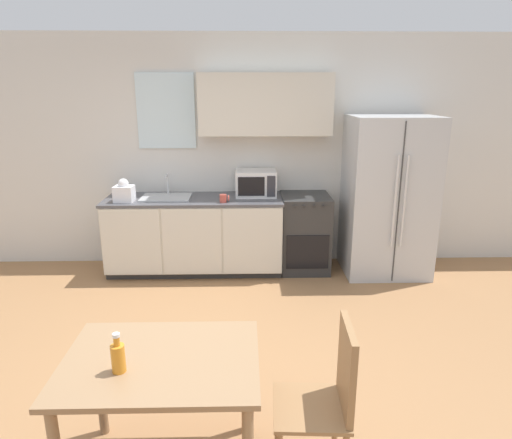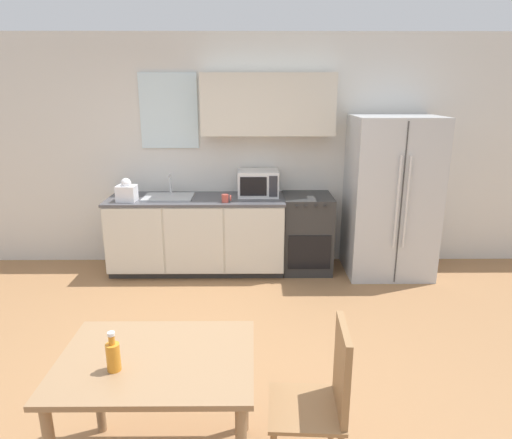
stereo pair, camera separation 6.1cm
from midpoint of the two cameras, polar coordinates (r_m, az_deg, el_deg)
name	(u,v)px [view 1 (the left image)]	position (r m, az deg, el deg)	size (l,w,h in m)	color
ground_plane	(201,373)	(3.70, -7.35, -18.55)	(12.00, 12.00, 0.00)	#9E7047
wall_back	(222,146)	(5.47, -4.58, 9.14)	(12.00, 0.38, 2.70)	silver
kitchen_counter	(195,234)	(5.38, -7.92, -1.86)	(2.02, 0.68, 0.89)	#333333
oven_range	(305,233)	(5.42, 5.77, -1.65)	(0.56, 0.62, 0.90)	#2D2D2D
refrigerator	(388,196)	(5.42, 15.83, 2.79)	(0.94, 0.81, 1.81)	silver
kitchen_sink	(166,197)	(5.32, -11.50, 2.83)	(0.56, 0.39, 0.25)	#B7BABC
microwave	(256,183)	(5.30, -0.35, 4.58)	(0.47, 0.39, 0.30)	silver
coffee_mug	(224,198)	(5.02, -4.39, 2.66)	(0.11, 0.08, 0.09)	#BF4C3F
grocery_bag_0	(124,192)	(5.24, -16.50, 3.32)	(0.22, 0.19, 0.26)	white
dining_table	(162,377)	(2.62, -12.35, -18.71)	(1.03, 0.77, 0.74)	#997551
dining_chair_side	(329,392)	(2.63, 8.43, -20.60)	(0.42, 0.42, 0.93)	#997047
drink_bottle	(118,357)	(2.46, -17.57, -16.04)	(0.07, 0.07, 0.21)	orange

